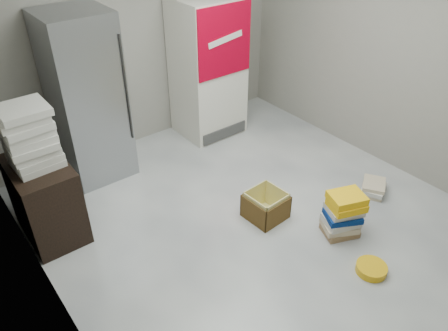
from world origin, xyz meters
name	(u,v)px	position (x,y,z in m)	size (l,w,h in m)	color
ground	(274,233)	(0.00, 0.00, 0.00)	(5.00, 5.00, 0.00)	silver
room_shell	(289,61)	(0.00, 0.00, 1.80)	(4.04, 5.04, 2.82)	gray
steel_fridge	(87,99)	(-0.90, 2.13, 0.95)	(0.70, 0.72, 1.90)	#9B9DA3
coke_cooler	(208,68)	(0.75, 2.12, 0.90)	(0.80, 0.73, 1.80)	silver
wood_shelf	(46,199)	(-1.73, 1.40, 0.40)	(0.50, 0.80, 0.80)	black
supply_box_stack	(28,137)	(-1.72, 1.40, 1.09)	(0.44, 0.44, 0.58)	beige
phonebook_stack_main	(343,215)	(0.52, -0.40, 0.24)	(0.43, 0.39, 0.48)	olive
phonebook_stack_side	(373,188)	(1.34, -0.20, 0.07)	(0.39, 0.36, 0.14)	#C3B190
cardboard_box	(266,207)	(0.10, 0.25, 0.12)	(0.40, 0.40, 0.30)	gold
bucket_lid	(371,269)	(0.34, -0.91, 0.04)	(0.28, 0.28, 0.07)	#E2A70E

